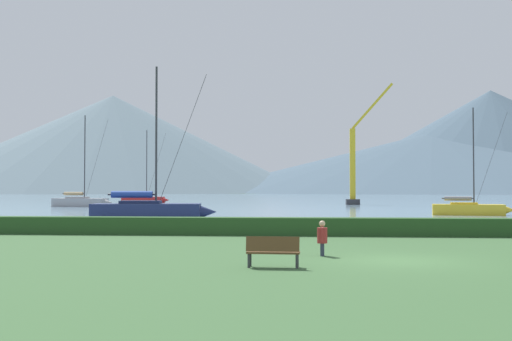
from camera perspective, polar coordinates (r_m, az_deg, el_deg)
ground_plane at (r=21.46m, az=12.88°, el=-7.99°), size 1000.00×1000.00×0.00m
harbor_water at (r=158.17m, az=5.89°, el=-2.51°), size 320.00×246.00×0.00m
hedge_line at (r=32.32m, az=10.13°, el=-5.06°), size 80.00×1.20×0.90m
sailboat_slip_1 at (r=59.55m, az=18.78°, el=-3.29°), size 7.25×3.07×9.67m
sailboat_slip_2 at (r=103.89m, az=-10.16°, el=-2.58°), size 7.79×2.57×11.94m
sailboat_slip_3 at (r=47.75m, az=-9.74°, el=-3.57°), size 9.41×3.66×11.59m
sailboat_slip_4 at (r=85.94m, az=-15.61°, el=-2.72°), size 8.32×3.40×12.07m
park_bench_under_tree at (r=19.05m, az=1.55°, el=-7.24°), size 1.62×0.53×0.95m
person_seated_viewer at (r=22.47m, az=6.04°, el=-5.98°), size 0.36×0.57×1.25m
dock_crane at (r=94.87m, az=8.95°, el=0.15°), size 7.04×2.00×18.18m
distant_hill_west_ridge at (r=389.34m, az=-12.89°, el=2.37°), size 239.42×239.42×58.82m
distant_hill_central_peak at (r=439.04m, az=20.56°, el=2.51°), size 240.56×240.56×66.90m
distant_hill_east_ridge at (r=404.90m, az=15.73°, el=0.71°), size 302.55×302.55×37.37m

